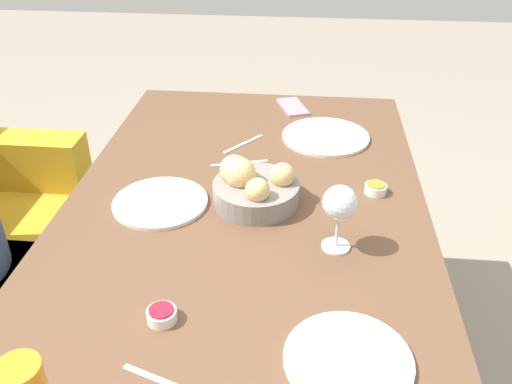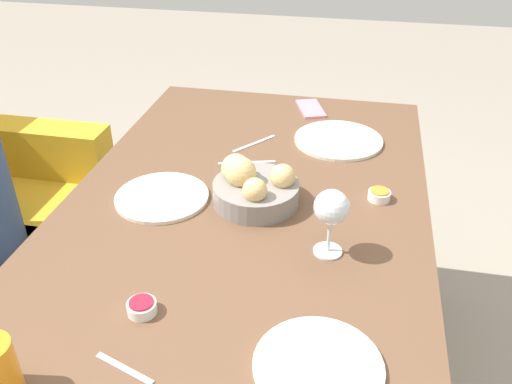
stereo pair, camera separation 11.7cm
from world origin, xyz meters
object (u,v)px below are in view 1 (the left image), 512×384
fork_silver (243,144)px  cell_phone (293,107)px  plate_far_center (160,202)px  wine_glass (340,205)px  jam_bowl_berry (162,315)px  spoon_coffee (155,378)px  plate_near_left (348,360)px  jam_bowl_honey (376,188)px  plate_near_right (326,137)px  knife_silver (239,163)px  bread_basket (253,187)px

fork_silver → cell_phone: cell_phone is taller
plate_far_center → wine_glass: 0.46m
plate_far_center → fork_silver: (0.35, -0.17, -0.00)m
jam_bowl_berry → spoon_coffee: 0.14m
jam_bowl_berry → wine_glass: bearing=-52.2°
plate_near_left → jam_bowl_honey: size_ratio=3.96×
plate_near_right → fork_silver: (-0.07, 0.25, -0.00)m
plate_near_right → jam_bowl_honey: size_ratio=4.72×
plate_far_center → fork_silver: plate_far_center is taller
wine_glass → cell_phone: 0.79m
jam_bowl_honey → knife_silver: jam_bowl_honey is taller
bread_basket → wine_glass: size_ratio=1.38×
bread_basket → spoon_coffee: bread_basket is taller
bread_basket → jam_bowl_berry: bearing=163.1°
bread_basket → cell_phone: (0.61, -0.07, -0.04)m
jam_bowl_berry → fork_silver: bearing=-5.0°
plate_near_right → wine_glass: 0.56m
knife_silver → spoon_coffee: 0.75m
knife_silver → wine_glass: bearing=-144.1°
bread_basket → plate_near_left: 0.53m
bread_basket → plate_near_left: bread_basket is taller
plate_near_left → knife_silver: (0.68, 0.27, -0.00)m
bread_basket → fork_silver: bread_basket is taller
knife_silver → cell_phone: 0.43m
fork_silver → knife_silver: size_ratio=0.85×
wine_glass → jam_bowl_honey: 0.28m
jam_bowl_honey → plate_far_center: bearing=101.2°
bread_basket → knife_silver: size_ratio=1.35×
bread_basket → spoon_coffee: 0.57m
knife_silver → spoon_coffee: bearing=176.4°
plate_near_left → plate_far_center: size_ratio=0.95×
bread_basket → plate_near_right: bearing=-25.7°
plate_far_center → spoon_coffee: size_ratio=1.99×
plate_near_right → jam_bowl_honey: (-0.31, -0.12, 0.01)m
fork_silver → spoon_coffee: bearing=177.1°
plate_far_center → jam_bowl_berry: jam_bowl_berry is taller
bread_basket → plate_far_center: 0.24m
bread_basket → plate_near_right: (0.38, -0.18, -0.04)m
jam_bowl_berry → fork_silver: 0.74m
bread_basket → cell_phone: 0.61m
cell_phone → spoon_coffee: bearing=171.2°
spoon_coffee → cell_phone: bearing=-8.8°
jam_bowl_berry → jam_bowl_honey: bearing=-41.3°
bread_basket → plate_far_center: (-0.03, 0.23, -0.04)m
fork_silver → knife_silver: bearing=-178.4°
plate_near_left → plate_far_center: bearing=44.3°
plate_far_center → cell_phone: size_ratio=1.42×
spoon_coffee → plate_near_left: bearing=-78.0°
plate_near_left → wine_glass: (0.32, 0.01, 0.11)m
plate_near_right → jam_bowl_berry: jam_bowl_berry is taller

